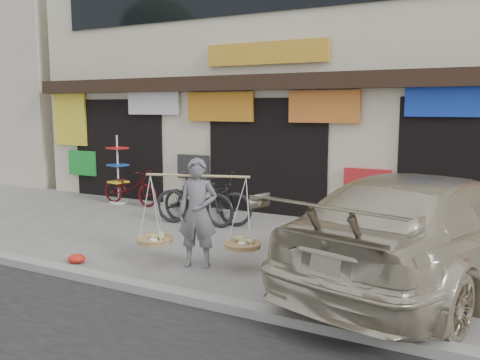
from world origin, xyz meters
The scene contains 11 objects.
ground centered at (0.00, 0.00, 0.00)m, with size 70.00×70.00×0.00m, color gray.
kerb centered at (0.00, -2.00, 0.06)m, with size 70.00×0.25×0.12m, color gray.
shophouse_block centered at (0.00, 6.42, 3.45)m, with size 14.00×6.32×7.00m.
neighbor_west centered at (-13.50, 7.00, 3.00)m, with size 12.00×7.00×6.00m, color beige.
street_vendor centered at (0.81, -0.71, 0.79)m, with size 1.93×0.97×1.71m.
bike_0 centered at (-3.50, 2.77, 0.45)m, with size 0.60×1.72×0.91m, color #4D0D10.
bike_1 centered at (-0.77, 1.73, 0.56)m, with size 0.53×1.86×1.12m, color black.
bike_2 centered at (-0.67, 1.79, 0.57)m, with size 0.75×2.15×1.13m, color black.
suv centered at (4.10, 0.15, 0.79)m, with size 3.53×5.84×1.58m.
display_rack centered at (-3.95, 2.84, 0.71)m, with size 0.51×0.51×1.78m.
red_bag centered at (-1.02, -1.48, 0.07)m, with size 0.31×0.25×0.14m, color red.
Camera 1 is at (5.04, -7.20, 2.48)m, focal length 38.00 mm.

